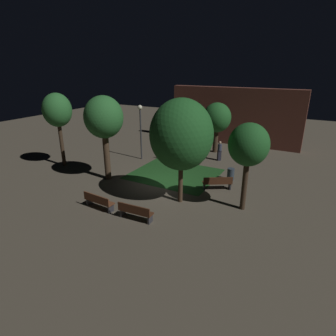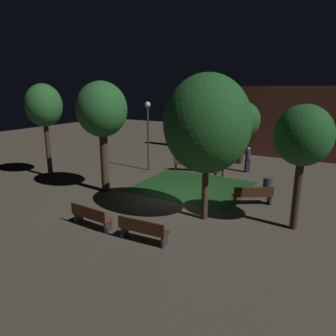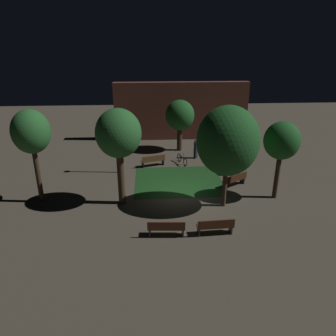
{
  "view_description": "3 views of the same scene",
  "coord_description": "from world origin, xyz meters",
  "px_view_note": "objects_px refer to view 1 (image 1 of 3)",
  "views": [
    {
      "loc": [
        8.4,
        -14.62,
        7.23
      ],
      "look_at": [
        0.37,
        0.1,
        1.03
      ],
      "focal_mm": 29.61,
      "sensor_mm": 36.0,
      "label": 1
    },
    {
      "loc": [
        6.67,
        -12.72,
        5.17
      ],
      "look_at": [
        -0.6,
        0.12,
        1.32
      ],
      "focal_mm": 32.6,
      "sensor_mm": 36.0,
      "label": 2
    },
    {
      "loc": [
        -1.92,
        -17.67,
        8.71
      ],
      "look_at": [
        -0.71,
        1.47,
        1.05
      ],
      "focal_mm": 33.66,
      "sensor_mm": 36.0,
      "label": 3
    }
  ],
  "objects_px": {
    "bench_corner": "(135,211)",
    "lamp_post_near_wall": "(140,123)",
    "tree_back_left": "(181,135)",
    "bicycle": "(200,158)",
    "bench_by_lamp": "(217,183)",
    "tree_right_canopy": "(57,111)",
    "trash_bin": "(231,174)",
    "bench_back_row": "(98,201)",
    "pedestrian": "(219,150)",
    "bench_front_left": "(172,154)",
    "tree_tall_center": "(217,118)",
    "tree_lawn_side": "(104,118)",
    "tree_left_canopy": "(249,146)"
  },
  "relations": [
    {
      "from": "tree_right_canopy",
      "to": "tree_tall_center",
      "type": "relative_size",
      "value": 1.26
    },
    {
      "from": "bench_by_lamp",
      "to": "trash_bin",
      "type": "height_order",
      "value": "bench_by_lamp"
    },
    {
      "from": "bench_front_left",
      "to": "bench_back_row",
      "type": "bearing_deg",
      "value": -87.27
    },
    {
      "from": "bench_front_left",
      "to": "tree_right_canopy",
      "type": "relative_size",
      "value": 0.34
    },
    {
      "from": "lamp_post_near_wall",
      "to": "bench_back_row",
      "type": "bearing_deg",
      "value": -71.54
    },
    {
      "from": "bench_by_lamp",
      "to": "pedestrian",
      "type": "distance_m",
      "value": 5.81
    },
    {
      "from": "bench_by_lamp",
      "to": "lamp_post_near_wall",
      "type": "distance_m",
      "value": 8.42
    },
    {
      "from": "tree_back_left",
      "to": "trash_bin",
      "type": "relative_size",
      "value": 6.9
    },
    {
      "from": "bench_by_lamp",
      "to": "tree_tall_center",
      "type": "bearing_deg",
      "value": 110.55
    },
    {
      "from": "tree_right_canopy",
      "to": "lamp_post_near_wall",
      "type": "xyz_separation_m",
      "value": [
        4.33,
        4.21,
        -1.19
      ]
    },
    {
      "from": "bench_corner",
      "to": "trash_bin",
      "type": "bearing_deg",
      "value": 70.07
    },
    {
      "from": "tree_left_canopy",
      "to": "tree_back_left",
      "type": "height_order",
      "value": "tree_back_left"
    },
    {
      "from": "tree_back_left",
      "to": "pedestrian",
      "type": "bearing_deg",
      "value": 93.17
    },
    {
      "from": "bench_corner",
      "to": "lamp_post_near_wall",
      "type": "bearing_deg",
      "value": 121.87
    },
    {
      "from": "bench_back_row",
      "to": "bench_front_left",
      "type": "distance_m",
      "value": 9.35
    },
    {
      "from": "tree_back_left",
      "to": "bicycle",
      "type": "xyz_separation_m",
      "value": [
        -1.65,
        6.86,
        -3.51
      ]
    },
    {
      "from": "bench_corner",
      "to": "lamp_post_near_wall",
      "type": "distance_m",
      "value": 10.03
    },
    {
      "from": "tree_lawn_side",
      "to": "bicycle",
      "type": "distance_m",
      "value": 8.34
    },
    {
      "from": "trash_bin",
      "to": "bicycle",
      "type": "distance_m",
      "value": 4.05
    },
    {
      "from": "bench_corner",
      "to": "tree_lawn_side",
      "type": "xyz_separation_m",
      "value": [
        -4.73,
        3.58,
        3.63
      ]
    },
    {
      "from": "tree_right_canopy",
      "to": "bicycle",
      "type": "height_order",
      "value": "tree_right_canopy"
    },
    {
      "from": "bench_back_row",
      "to": "bench_by_lamp",
      "type": "bearing_deg",
      "value": 48.59
    },
    {
      "from": "bench_corner",
      "to": "lamp_post_near_wall",
      "type": "xyz_separation_m",
      "value": [
        -5.13,
        8.24,
        2.52
      ]
    },
    {
      "from": "bench_corner",
      "to": "tree_right_canopy",
      "type": "xyz_separation_m",
      "value": [
        -9.45,
        4.03,
        3.7
      ]
    },
    {
      "from": "tree_left_canopy",
      "to": "pedestrian",
      "type": "bearing_deg",
      "value": 117.55
    },
    {
      "from": "bench_by_lamp",
      "to": "tree_tall_center",
      "type": "distance_m",
      "value": 8.55
    },
    {
      "from": "bench_by_lamp",
      "to": "bicycle",
      "type": "bearing_deg",
      "value": 124.21
    },
    {
      "from": "bench_back_row",
      "to": "bench_corner",
      "type": "relative_size",
      "value": 1.0
    },
    {
      "from": "bench_corner",
      "to": "bench_front_left",
      "type": "xyz_separation_m",
      "value": [
        -2.82,
        9.33,
        0.0
      ]
    },
    {
      "from": "tree_right_canopy",
      "to": "bicycle",
      "type": "distance_m",
      "value": 11.24
    },
    {
      "from": "bench_back_row",
      "to": "pedestrian",
      "type": "relative_size",
      "value": 1.14
    },
    {
      "from": "pedestrian",
      "to": "bench_back_row",
      "type": "bearing_deg",
      "value": -105.35
    },
    {
      "from": "bench_front_left",
      "to": "lamp_post_near_wall",
      "type": "bearing_deg",
      "value": -154.7
    },
    {
      "from": "bench_back_row",
      "to": "bench_corner",
      "type": "distance_m",
      "value": 2.37
    },
    {
      "from": "bench_back_row",
      "to": "tree_back_left",
      "type": "height_order",
      "value": "tree_back_left"
    },
    {
      "from": "bench_back_row",
      "to": "tree_back_left",
      "type": "bearing_deg",
      "value": 40.02
    },
    {
      "from": "tree_back_left",
      "to": "bicycle",
      "type": "relative_size",
      "value": 3.58
    },
    {
      "from": "bench_by_lamp",
      "to": "trash_bin",
      "type": "xyz_separation_m",
      "value": [
        0.26,
        1.91,
        -0.06
      ]
    },
    {
      "from": "bench_back_row",
      "to": "trash_bin",
      "type": "bearing_deg",
      "value": 55.49
    },
    {
      "from": "tree_lawn_side",
      "to": "pedestrian",
      "type": "xyz_separation_m",
      "value": [
        5.35,
        7.34,
        -3.26
      ]
    },
    {
      "from": "bench_back_row",
      "to": "bicycle",
      "type": "distance_m",
      "value": 9.92
    },
    {
      "from": "tree_right_canopy",
      "to": "bench_corner",
      "type": "bearing_deg",
      "value": -23.09
    },
    {
      "from": "bench_back_row",
      "to": "lamp_post_near_wall",
      "type": "relative_size",
      "value": 0.42
    },
    {
      "from": "bench_front_left",
      "to": "tree_lawn_side",
      "type": "relative_size",
      "value": 0.34
    },
    {
      "from": "bench_back_row",
      "to": "bench_by_lamp",
      "type": "distance_m",
      "value": 7.19
    },
    {
      "from": "bench_back_row",
      "to": "bench_by_lamp",
      "type": "xyz_separation_m",
      "value": [
        4.76,
        5.4,
        0.0
      ]
    },
    {
      "from": "tree_left_canopy",
      "to": "trash_bin",
      "type": "relative_size",
      "value": 5.59
    },
    {
      "from": "bench_by_lamp",
      "to": "tree_right_canopy",
      "type": "height_order",
      "value": "tree_right_canopy"
    },
    {
      "from": "bench_back_row",
      "to": "pedestrian",
      "type": "xyz_separation_m",
      "value": [
        3.0,
        10.92,
        0.37
      ]
    },
    {
      "from": "bench_corner",
      "to": "bicycle",
      "type": "relative_size",
      "value": 1.13
    }
  ]
}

